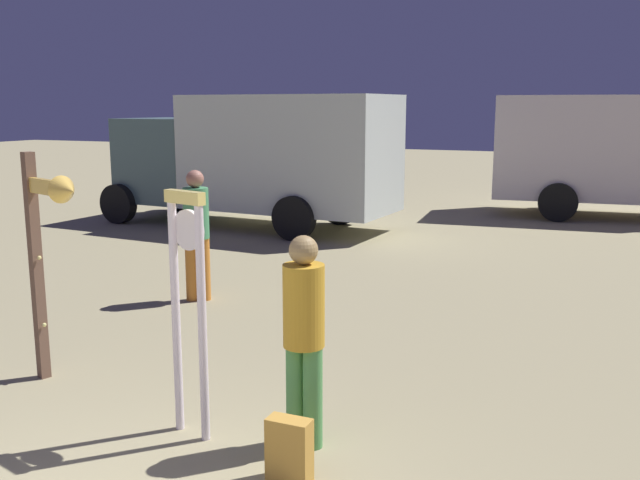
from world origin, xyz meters
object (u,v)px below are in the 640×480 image
box_truck_far (626,151)px  person_distant (197,228)px  backpack (290,450)px  person_near_clock (304,330)px  box_truck_near (258,156)px  arrow_sign (47,234)px  standing_clock (188,293)px

box_truck_far → person_distant: bearing=-116.9°
backpack → person_near_clock: bearing=104.3°
person_distant → box_truck_near: box_truck_near is taller
person_near_clock → box_truck_near: 10.49m
backpack → box_truck_near: (-5.42, 9.60, 1.34)m
backpack → box_truck_near: size_ratio=0.07×
arrow_sign → backpack: size_ratio=4.70×
person_near_clock → person_distant: (-3.14, 3.30, 0.06)m
standing_clock → arrow_sign: size_ratio=0.90×
backpack → standing_clock: bearing=161.5°
arrow_sign → box_truck_far: box_truck_far is taller
standing_clock → backpack: standing_clock is taller
person_distant → box_truck_near: bearing=110.4°
person_distant → backpack: bearing=-49.6°
arrow_sign → box_truck_near: (-2.56, 8.88, 0.09)m
standing_clock → box_truck_far: size_ratio=0.30×
backpack → box_truck_far: size_ratio=0.07×
arrow_sign → person_near_clock: size_ratio=1.32×
person_near_clock → box_truck_near: bearing=120.3°
person_distant → box_truck_far: size_ratio=0.27×
arrow_sign → backpack: bearing=-14.1°
person_near_clock → backpack: (0.14, -0.55, -0.72)m
arrow_sign → backpack: 3.20m
person_distant → box_truck_far: bearing=63.1°
standing_clock → box_truck_near: size_ratio=0.30×
arrow_sign → person_distant: size_ratio=1.24×
box_truck_far → box_truck_near: bearing=-148.0°
person_distant → box_truck_near: (-2.13, 5.74, 0.56)m
standing_clock → box_truck_near: bearing=115.2°
person_distant → box_truck_far: 11.65m
standing_clock → arrow_sign: arrow_sign is taller
arrow_sign → box_truck_far: bearing=70.3°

